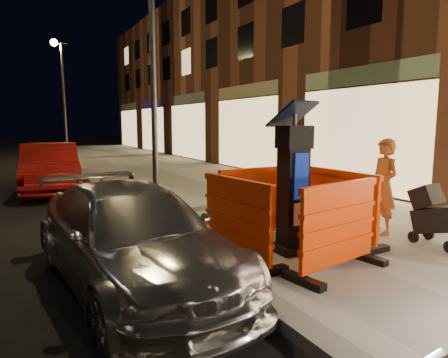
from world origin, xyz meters
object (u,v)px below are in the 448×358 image
barrier_bldgside (340,207)px  barrier_back (258,202)px  car_silver (134,284)px  stroller (439,217)px  barrier_front (339,228)px  man (383,187)px  parking_kiosk (293,182)px  car_red (51,192)px  barrier_kerbside (237,220)px

barrier_bldgside → barrier_back: bearing=42.0°
barrier_back → barrier_bldgside: (0.95, -0.95, 0.00)m
car_silver → stroller: stroller is taller
barrier_front → barrier_bldgside: same height
barrier_back → car_silver: size_ratio=0.35×
barrier_bldgside → car_silver: barrier_bldgside is taller
barrier_bldgside → man: (1.01, 0.04, 0.24)m
parking_kiosk → stroller: parking_kiosk is taller
car_red → stroller: bearing=-57.9°
barrier_kerbside → car_red: barrier_kerbside is taller
barrier_back → barrier_kerbside: (-0.95, -0.95, 0.00)m
barrier_kerbside → stroller: bearing=-112.4°
barrier_front → barrier_kerbside: 1.34m
barrier_kerbside → car_silver: size_ratio=0.35×
barrier_front → barrier_kerbside: bearing=125.0°
parking_kiosk → car_red: parking_kiosk is taller
barrier_back → barrier_bldgside: size_ratio=1.00×
parking_kiosk → barrier_kerbside: parking_kiosk is taller
barrier_kerbside → barrier_bldgside: (1.90, -0.00, 0.00)m
barrier_back → man: size_ratio=0.91×
barrier_back → stroller: (2.16, -1.81, -0.12)m
car_silver → car_red: 7.95m
parking_kiosk → car_silver: (-2.32, 0.24, -1.19)m
car_red → stroller: size_ratio=4.73×
barrier_front → barrier_back: 1.90m
car_silver → stroller: (4.48, -1.10, 0.61)m
man → stroller: bearing=26.0°
man → stroller: man is taller
parking_kiosk → man: 1.97m
barrier_back → man: 2.17m
barrier_kerbside → barrier_front: bearing=-142.0°
parking_kiosk → barrier_back: parking_kiosk is taller
barrier_kerbside → parking_kiosk: bearing=-97.0°
parking_kiosk → barrier_front: 1.06m
car_silver → man: man is taller
stroller → barrier_kerbside: bearing=158.0°
barrier_back → car_silver: barrier_back is taller
barrier_front → parking_kiosk: bearing=80.0°
man → stroller: size_ratio=1.77×
car_silver → car_red: (-0.32, 7.95, 0.00)m
car_red → barrier_bldgside: bearing=-62.2°
car_silver → barrier_front: bearing=-32.3°
barrier_bldgside → car_red: 8.97m
car_red → barrier_back: bearing=-65.8°
barrier_kerbside → stroller: 3.23m
parking_kiosk → barrier_bldgside: size_ratio=1.40×
barrier_bldgside → car_silver: size_ratio=0.35×
parking_kiosk → stroller: (2.16, -0.86, -0.58)m
barrier_front → barrier_back: bearing=80.0°
stroller → car_red: bearing=111.4°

